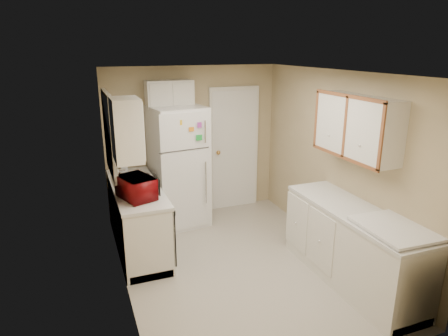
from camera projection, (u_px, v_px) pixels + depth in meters
name	position (u px, v px, depth m)	size (l,w,h in m)	color
floor	(238.00, 264.00, 5.12)	(3.80, 3.80, 0.00)	beige
ceiling	(240.00, 72.00, 4.42)	(3.80, 3.80, 0.00)	white
wall_left	(119.00, 190.00, 4.29)	(3.80, 3.80, 0.00)	tan
wall_right	(337.00, 164.00, 5.24)	(3.80, 3.80, 0.00)	tan
wall_back	(193.00, 142.00, 6.46)	(2.80, 2.80, 0.00)	tan
wall_front	(335.00, 247.00, 3.07)	(2.80, 2.80, 0.00)	tan
left_counter	(138.00, 218.00, 5.41)	(0.60, 1.80, 0.90)	silver
dishwasher	(169.00, 230.00, 4.96)	(0.03, 0.58, 0.72)	black
sink	(134.00, 186.00, 5.43)	(0.54, 0.74, 0.16)	gray
microwave	(137.00, 187.00, 4.83)	(0.27, 0.49, 0.33)	maroon
soap_bottle	(124.00, 165.00, 5.87)	(0.09, 0.09, 0.19)	silver
window_blinds	(110.00, 134.00, 5.12)	(0.10, 0.98, 1.08)	silver
upper_cabinet_left	(127.00, 130.00, 4.36)	(0.30, 0.45, 0.70)	silver
refrigerator	(179.00, 167.00, 6.09)	(0.76, 0.74, 1.84)	white
cabinet_over_fridge	(169.00, 94.00, 5.96)	(0.70, 0.30, 0.40)	silver
interior_door	(234.00, 149.00, 6.72)	(0.86, 0.06, 2.08)	white
right_counter	(352.00, 246.00, 4.65)	(0.60, 2.00, 0.90)	silver
stove	(391.00, 267.00, 4.15)	(0.63, 0.78, 0.95)	white
upper_cabinet_right	(357.00, 126.00, 4.57)	(0.30, 1.20, 0.70)	silver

